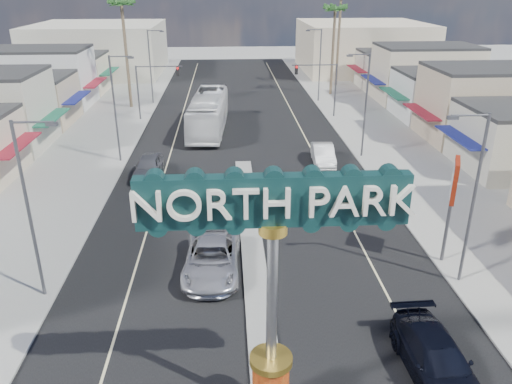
{
  "coord_description": "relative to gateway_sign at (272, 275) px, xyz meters",
  "views": [
    {
      "loc": [
        -1.34,
        -11.49,
        14.56
      ],
      "look_at": [
        0.08,
        11.78,
        4.61
      ],
      "focal_mm": 35.0,
      "sensor_mm": 36.0,
      "label": 1
    }
  ],
  "objects": [
    {
      "name": "streetlight_r_mid",
      "position": [
        10.43,
        28.02,
        -0.86
      ],
      "size": [
        2.03,
        0.22,
        9.0
      ],
      "color": "#47474C",
      "rests_on": "ground"
    },
    {
      "name": "city_bus",
      "position": [
        -3.18,
        37.28,
        -4.04
      ],
      "size": [
        4.09,
        13.76,
        3.78
      ],
      "primitive_type": "imported",
      "rotation": [
        0.0,
        0.0,
        -0.07
      ],
      "color": "white",
      "rests_on": "ground"
    },
    {
      "name": "road",
      "position": [
        0.0,
        28.02,
        -5.92
      ],
      "size": [
        20.0,
        120.0,
        0.01
      ],
      "primitive_type": "cube",
      "color": "black",
      "rests_on": "ground"
    },
    {
      "name": "backdrop_far_right",
      "position": [
        22.0,
        73.02,
        -1.93
      ],
      "size": [
        20.0,
        20.0,
        8.0
      ],
      "primitive_type": "cube",
      "color": "beige",
      "rests_on": "ground"
    },
    {
      "name": "streetlight_r_near",
      "position": [
        10.43,
        8.02,
        -0.86
      ],
      "size": [
        2.03,
        0.22,
        9.0
      ],
      "color": "#47474C",
      "rests_on": "ground"
    },
    {
      "name": "ground",
      "position": [
        0.0,
        28.02,
        -5.93
      ],
      "size": [
        160.0,
        160.0,
        0.0
      ],
      "primitive_type": "plane",
      "color": "gray",
      "rests_on": "ground"
    },
    {
      "name": "suv_left",
      "position": [
        -2.29,
        9.78,
        -5.06
      ],
      "size": [
        3.16,
        6.37,
        1.74
      ],
      "primitive_type": "imported",
      "rotation": [
        0.0,
        0.0,
        -0.04
      ],
      "color": "silver",
      "rests_on": "ground"
    },
    {
      "name": "streetlight_l_far",
      "position": [
        -10.43,
        50.02,
        -0.86
      ],
      "size": [
        2.03,
        0.22,
        9.0
      ],
      "color": "#47474C",
      "rests_on": "ground"
    },
    {
      "name": "storefront_row_right",
      "position": [
        24.0,
        41.02,
        -2.93
      ],
      "size": [
        12.0,
        42.0,
        6.0
      ],
      "primitive_type": "cube",
      "color": "#B7B29E",
      "rests_on": "ground"
    },
    {
      "name": "backdrop_far_left",
      "position": [
        -22.0,
        73.02,
        -1.93
      ],
      "size": [
        20.0,
        20.0,
        8.0
      ],
      "primitive_type": "cube",
      "color": "#B7B29E",
      "rests_on": "ground"
    },
    {
      "name": "palm_right_mid",
      "position": [
        13.0,
        54.02,
        4.67
      ],
      "size": [
        2.6,
        2.6,
        12.1
      ],
      "color": "brown",
      "rests_on": "ground"
    },
    {
      "name": "bank_pylon_sign",
      "position": [
        10.49,
        10.03,
        -1.35
      ],
      "size": [
        0.96,
        1.78,
        5.9
      ],
      "rotation": [
        0.0,
        0.0,
        -0.42
      ],
      "color": "#47474C",
      "rests_on": "sidewalk_right"
    },
    {
      "name": "gateway_sign",
      "position": [
        0.0,
        0.0,
        0.0
      ],
      "size": [
        8.2,
        1.5,
        9.15
      ],
      "color": "red",
      "rests_on": "median_island"
    },
    {
      "name": "car_parked_left",
      "position": [
        -7.64,
        24.31,
        -5.08
      ],
      "size": [
        2.22,
        5.05,
        1.69
      ],
      "primitive_type": "imported",
      "rotation": [
        0.0,
        0.0,
        -0.04
      ],
      "color": "slate",
      "rests_on": "ground"
    },
    {
      "name": "suv_right",
      "position": [
        6.67,
        1.48,
        -5.1
      ],
      "size": [
        2.49,
        5.76,
        1.65
      ],
      "primitive_type": "imported",
      "rotation": [
        0.0,
        0.0,
        0.03
      ],
      "color": "black",
      "rests_on": "ground"
    },
    {
      "name": "car_parked_right",
      "position": [
        6.83,
        26.5,
        -5.11
      ],
      "size": [
        2.05,
        5.04,
        1.63
      ],
      "primitive_type": "imported",
      "rotation": [
        0.0,
        0.0,
        -0.07
      ],
      "color": "silver",
      "rests_on": "ground"
    },
    {
      "name": "streetlight_l_mid",
      "position": [
        -10.43,
        28.02,
        -0.86
      ],
      "size": [
        2.03,
        0.22,
        9.0
      ],
      "color": "#47474C",
      "rests_on": "ground"
    },
    {
      "name": "storefront_row_left",
      "position": [
        -24.0,
        41.02,
        -2.93
      ],
      "size": [
        12.0,
        42.0,
        6.0
      ],
      "primitive_type": "cube",
      "color": "beige",
      "rests_on": "ground"
    },
    {
      "name": "sidewalk_left",
      "position": [
        -14.0,
        28.02,
        -5.87
      ],
      "size": [
        8.0,
        120.0,
        0.12
      ],
      "primitive_type": "cube",
      "color": "gray",
      "rests_on": "ground"
    },
    {
      "name": "traffic_signal_left",
      "position": [
        -9.18,
        42.02,
        -1.65
      ],
      "size": [
        5.09,
        0.45,
        6.0
      ],
      "color": "#47474C",
      "rests_on": "ground"
    },
    {
      "name": "traffic_signal_right",
      "position": [
        9.18,
        42.02,
        -1.65
      ],
      "size": [
        5.09,
        0.45,
        6.0
      ],
      "color": "#47474C",
      "rests_on": "ground"
    },
    {
      "name": "sidewalk_right",
      "position": [
        14.0,
        28.02,
        -5.87
      ],
      "size": [
        8.0,
        120.0,
        0.12
      ],
      "primitive_type": "cube",
      "color": "gray",
      "rests_on": "ground"
    },
    {
      "name": "streetlight_r_far",
      "position": [
        10.43,
        50.02,
        -0.86
      ],
      "size": [
        2.03,
        0.22,
        9.0
      ],
      "color": "#47474C",
      "rests_on": "ground"
    },
    {
      "name": "median_island",
      "position": [
        0.0,
        12.02,
        -5.85
      ],
      "size": [
        1.3,
        30.0,
        0.16
      ],
      "primitive_type": "cube",
      "color": "gray",
      "rests_on": "ground"
    },
    {
      "name": "palm_left_far",
      "position": [
        -13.0,
        48.02,
        5.57
      ],
      "size": [
        2.6,
        2.6,
        13.1
      ],
      "color": "brown",
      "rests_on": "ground"
    },
    {
      "name": "streetlight_l_near",
      "position": [
        -10.43,
        8.02,
        -0.86
      ],
      "size": [
        2.03,
        0.22,
        9.0
      ],
      "color": "#47474C",
      "rests_on": "ground"
    }
  ]
}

